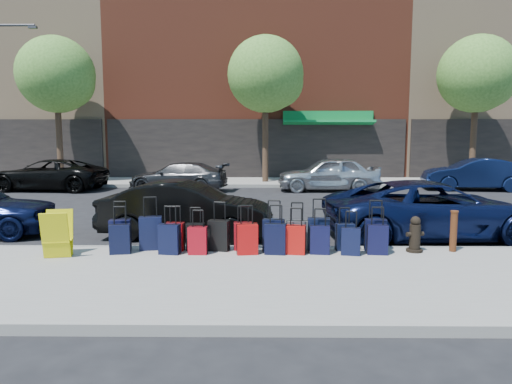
{
  "coord_description": "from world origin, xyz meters",
  "views": [
    {
      "loc": [
        0.28,
        -13.75,
        2.4
      ],
      "look_at": [
        0.14,
        -1.5,
        0.93
      ],
      "focal_mm": 32.0,
      "sensor_mm": 36.0,
      "label": 1
    }
  ],
  "objects_px": {
    "display_rack": "(57,234)",
    "car_far_2": "(328,174)",
    "tree_left": "(59,77)",
    "bollard": "(454,230)",
    "fire_hydrant": "(415,235)",
    "tree_center": "(268,76)",
    "car_near_2": "(432,210)",
    "tree_right": "(480,76)",
    "car_near_1": "(187,210)",
    "suitcase_front_5": "(243,236)",
    "car_far_0": "(48,175)",
    "car_far_3": "(474,174)",
    "car_far_1": "(178,177)"
  },
  "relations": [
    {
      "from": "tree_left",
      "to": "car_near_1",
      "type": "bearing_deg",
      "value": -56.17
    },
    {
      "from": "bollard",
      "to": "fire_hydrant",
      "type": "bearing_deg",
      "value": -177.76
    },
    {
      "from": "bollard",
      "to": "car_far_0",
      "type": "height_order",
      "value": "car_far_0"
    },
    {
      "from": "fire_hydrant",
      "to": "tree_left",
      "type": "bearing_deg",
      "value": 119.8
    },
    {
      "from": "tree_center",
      "to": "car_near_2",
      "type": "relative_size",
      "value": 1.45
    },
    {
      "from": "car_near_1",
      "to": "car_far_0",
      "type": "xyz_separation_m",
      "value": [
        -7.86,
        9.7,
        0.03
      ]
    },
    {
      "from": "car_far_1",
      "to": "car_far_3",
      "type": "xyz_separation_m",
      "value": [
        13.41,
        0.43,
        0.09
      ]
    },
    {
      "from": "tree_left",
      "to": "display_rack",
      "type": "bearing_deg",
      "value": -67.04
    },
    {
      "from": "bollard",
      "to": "tree_center",
      "type": "bearing_deg",
      "value": 103.49
    },
    {
      "from": "car_far_1",
      "to": "car_far_2",
      "type": "bearing_deg",
      "value": 98.42
    },
    {
      "from": "bollard",
      "to": "car_far_3",
      "type": "xyz_separation_m",
      "value": [
        5.88,
        11.84,
        0.16
      ]
    },
    {
      "from": "car_far_0",
      "to": "suitcase_front_5",
      "type": "bearing_deg",
      "value": 43.83
    },
    {
      "from": "tree_left",
      "to": "tree_center",
      "type": "distance_m",
      "value": 10.5
    },
    {
      "from": "car_near_2",
      "to": "car_far_1",
      "type": "relative_size",
      "value": 1.13
    },
    {
      "from": "car_far_2",
      "to": "tree_right",
      "type": "bearing_deg",
      "value": 110.52
    },
    {
      "from": "car_near_1",
      "to": "display_rack",
      "type": "bearing_deg",
      "value": 144.04
    },
    {
      "from": "tree_left",
      "to": "tree_center",
      "type": "relative_size",
      "value": 1.0
    },
    {
      "from": "fire_hydrant",
      "to": "car_near_2",
      "type": "xyz_separation_m",
      "value": [
        1.0,
        1.81,
        0.22
      ]
    },
    {
      "from": "fire_hydrant",
      "to": "display_rack",
      "type": "height_order",
      "value": "display_rack"
    },
    {
      "from": "car_near_2",
      "to": "tree_right",
      "type": "bearing_deg",
      "value": -33.58
    },
    {
      "from": "suitcase_front_5",
      "to": "car_far_0",
      "type": "distance_m",
      "value": 14.79
    },
    {
      "from": "car_far_1",
      "to": "car_far_3",
      "type": "distance_m",
      "value": 13.41
    },
    {
      "from": "car_near_2",
      "to": "car_far_1",
      "type": "xyz_separation_m",
      "value": [
        -7.75,
        9.63,
        -0.05
      ]
    },
    {
      "from": "fire_hydrant",
      "to": "car_far_0",
      "type": "relative_size",
      "value": 0.14
    },
    {
      "from": "tree_right",
      "to": "bollard",
      "type": "bearing_deg",
      "value": -116.15
    },
    {
      "from": "display_rack",
      "to": "car_far_2",
      "type": "distance_m",
      "value": 13.8
    },
    {
      "from": "car_far_2",
      "to": "car_far_3",
      "type": "relative_size",
      "value": 1.02
    },
    {
      "from": "suitcase_front_5",
      "to": "bollard",
      "type": "xyz_separation_m",
      "value": [
        4.17,
        -0.09,
        0.14
      ]
    },
    {
      "from": "car_near_2",
      "to": "car_far_0",
      "type": "bearing_deg",
      "value": 49.23
    },
    {
      "from": "tree_left",
      "to": "car_far_0",
      "type": "bearing_deg",
      "value": -79.85
    },
    {
      "from": "tree_right",
      "to": "car_near_1",
      "type": "relative_size",
      "value": 1.78
    },
    {
      "from": "bollard",
      "to": "tree_left",
      "type": "bearing_deg",
      "value": 134.15
    },
    {
      "from": "tree_center",
      "to": "fire_hydrant",
      "type": "bearing_deg",
      "value": -79.47
    },
    {
      "from": "tree_left",
      "to": "car_near_1",
      "type": "relative_size",
      "value": 1.78
    },
    {
      "from": "display_rack",
      "to": "car_far_2",
      "type": "xyz_separation_m",
      "value": [
        6.86,
        11.98,
        0.19
      ]
    },
    {
      "from": "tree_center",
      "to": "display_rack",
      "type": "height_order",
      "value": "tree_center"
    },
    {
      "from": "display_rack",
      "to": "suitcase_front_5",
      "type": "bearing_deg",
      "value": -0.54
    },
    {
      "from": "car_near_1",
      "to": "car_far_1",
      "type": "relative_size",
      "value": 0.92
    },
    {
      "from": "car_far_0",
      "to": "car_far_3",
      "type": "height_order",
      "value": "car_far_3"
    },
    {
      "from": "tree_center",
      "to": "car_far_3",
      "type": "height_order",
      "value": "tree_center"
    },
    {
      "from": "bollard",
      "to": "display_rack",
      "type": "bearing_deg",
      "value": -176.22
    },
    {
      "from": "suitcase_front_5",
      "to": "car_far_2",
      "type": "relative_size",
      "value": 0.2
    },
    {
      "from": "tree_center",
      "to": "tree_left",
      "type": "bearing_deg",
      "value": 180.0
    },
    {
      "from": "tree_left",
      "to": "car_far_1",
      "type": "height_order",
      "value": "tree_left"
    },
    {
      "from": "car_far_1",
      "to": "tree_center",
      "type": "bearing_deg",
      "value": 133.81
    },
    {
      "from": "bollard",
      "to": "car_far_2",
      "type": "height_order",
      "value": "car_far_2"
    },
    {
      "from": "suitcase_front_5",
      "to": "tree_right",
      "type": "bearing_deg",
      "value": 49.05
    },
    {
      "from": "fire_hydrant",
      "to": "car_near_1",
      "type": "xyz_separation_m",
      "value": [
        -4.82,
        1.93,
        0.2
      ]
    },
    {
      "from": "bollard",
      "to": "car_near_2",
      "type": "distance_m",
      "value": 1.8
    },
    {
      "from": "car_far_1",
      "to": "car_far_2",
      "type": "xyz_separation_m",
      "value": [
        6.74,
        0.06,
        0.13
      ]
    }
  ]
}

